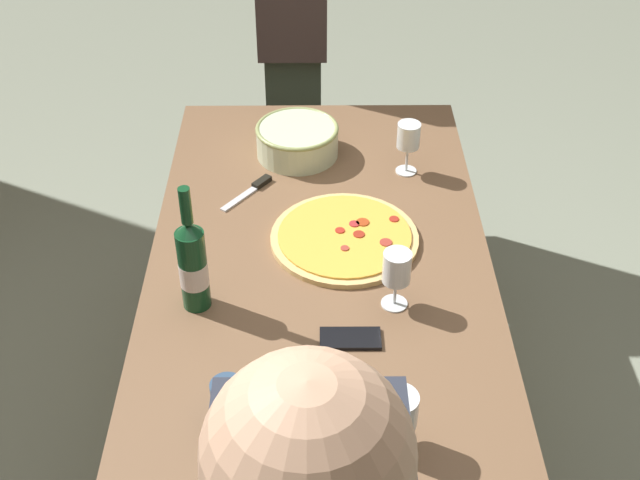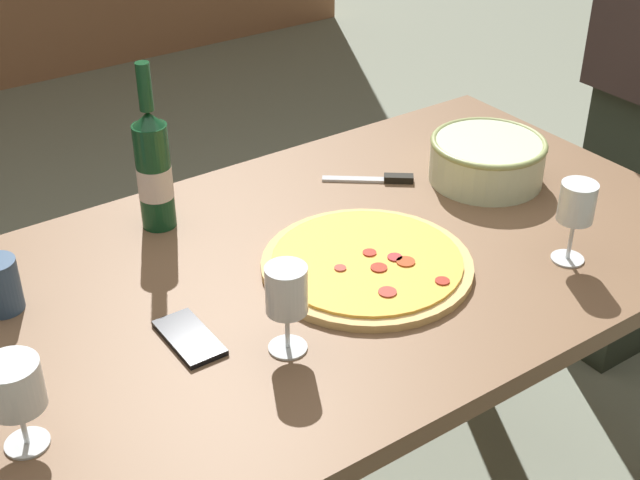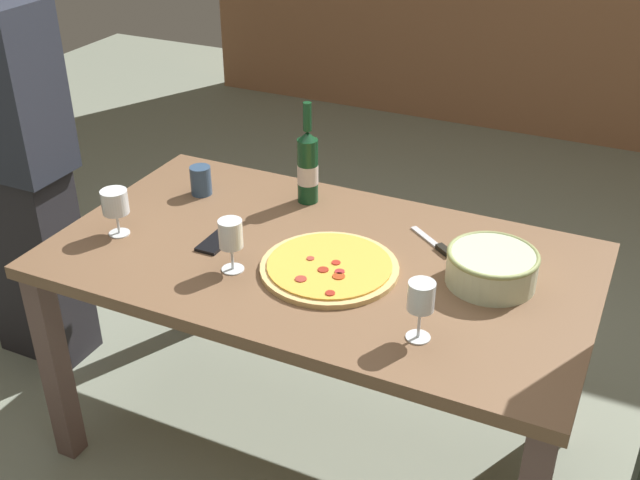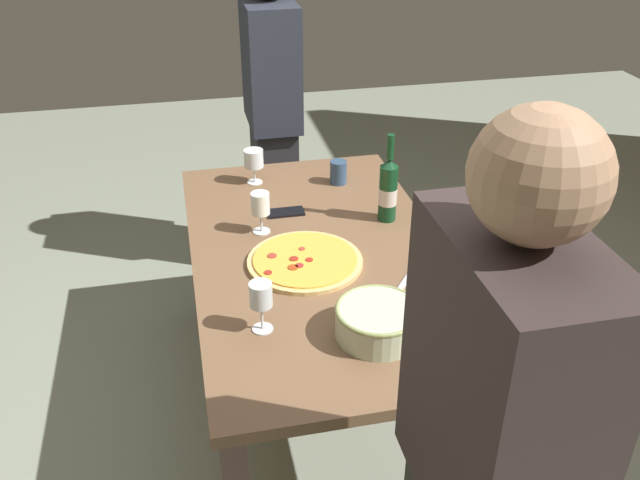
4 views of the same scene
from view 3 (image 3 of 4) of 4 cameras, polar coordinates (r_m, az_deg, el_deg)
ground_plane at (r=2.75m, az=-0.00°, el=-14.64°), size 8.00×8.00×0.00m
dining_table at (r=2.34m, az=-0.00°, el=-3.06°), size 1.60×0.90×0.75m
pizza at (r=2.21m, az=0.70°, el=-2.03°), size 0.40×0.40×0.02m
serving_bowl at (r=2.18m, az=12.60°, el=-1.91°), size 0.25×0.25×0.10m
wine_bottle at (r=2.54m, az=-0.92°, el=5.50°), size 0.07×0.07×0.35m
wine_glass_near_pizza at (r=1.90m, az=7.49°, el=-4.29°), size 0.07×0.07×0.16m
wine_glass_by_bottle at (r=2.43m, az=-14.92°, el=2.58°), size 0.08×0.08×0.15m
wine_glass_far_left at (r=2.17m, az=-6.62°, el=0.24°), size 0.07×0.07×0.16m
cup_amber at (r=2.65m, az=-8.81°, el=4.38°), size 0.07×0.07×0.10m
cell_phone at (r=2.37m, az=-7.64°, el=-0.10°), size 0.07×0.14×0.01m
pizza_knife at (r=2.35m, az=8.64°, el=-0.37°), size 0.17×0.14×0.02m
person_guest_left at (r=2.94m, az=-21.76°, el=5.30°), size 0.41×0.24×1.60m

